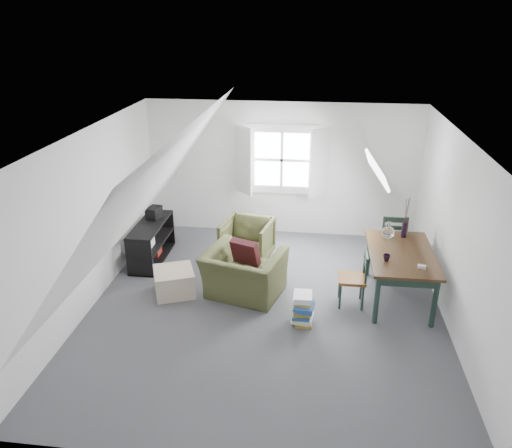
# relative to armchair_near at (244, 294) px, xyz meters

# --- Properties ---
(floor) EXTENTS (5.50, 5.50, 0.00)m
(floor) POSITION_rel_armchair_near_xyz_m (0.36, -0.33, 0.00)
(floor) COLOR #4A4A4F
(floor) RESTS_ON ground
(ceiling) EXTENTS (5.50, 5.50, 0.00)m
(ceiling) POSITION_rel_armchair_near_xyz_m (0.36, -0.33, 2.50)
(ceiling) COLOR white
(ceiling) RESTS_ON wall_back
(wall_back) EXTENTS (5.00, 0.00, 5.00)m
(wall_back) POSITION_rel_armchair_near_xyz_m (0.36, 2.42, 1.25)
(wall_back) COLOR white
(wall_back) RESTS_ON ground
(wall_front) EXTENTS (5.00, 0.00, 5.00)m
(wall_front) POSITION_rel_armchair_near_xyz_m (0.36, -3.08, 1.25)
(wall_front) COLOR white
(wall_front) RESTS_ON ground
(wall_left) EXTENTS (0.00, 5.50, 5.50)m
(wall_left) POSITION_rel_armchair_near_xyz_m (-2.14, -0.33, 1.25)
(wall_left) COLOR white
(wall_left) RESTS_ON ground
(wall_right) EXTENTS (0.00, 5.50, 5.50)m
(wall_right) POSITION_rel_armchair_near_xyz_m (2.86, -0.33, 1.25)
(wall_right) COLOR white
(wall_right) RESTS_ON ground
(slope_left) EXTENTS (3.19, 5.50, 4.48)m
(slope_left) POSITION_rel_armchair_near_xyz_m (-1.19, -0.33, 1.78)
(slope_left) COLOR white
(slope_left) RESTS_ON wall_left
(slope_right) EXTENTS (3.19, 5.50, 4.48)m
(slope_right) POSITION_rel_armchair_near_xyz_m (1.91, -0.33, 1.78)
(slope_right) COLOR white
(slope_right) RESTS_ON wall_right
(dormer_window) EXTENTS (1.71, 0.35, 1.30)m
(dormer_window) POSITION_rel_armchair_near_xyz_m (0.36, 2.34, 1.45)
(dormer_window) COLOR white
(dormer_window) RESTS_ON wall_back
(skylight) EXTENTS (0.35, 0.75, 0.47)m
(skylight) POSITION_rel_armchair_near_xyz_m (1.91, 0.97, 1.75)
(skylight) COLOR white
(skylight) RESTS_ON slope_right
(armchair_near) EXTENTS (1.31, 1.22, 0.71)m
(armchair_near) POSITION_rel_armchair_near_xyz_m (0.00, 0.00, 0.00)
(armchair_near) COLOR #3F4322
(armchair_near) RESTS_ON floor
(armchair_far) EXTENTS (0.92, 0.94, 0.73)m
(armchair_far) POSITION_rel_armchair_near_xyz_m (-0.12, 1.15, 0.00)
(armchair_far) COLOR #3F4322
(armchair_far) RESTS_ON floor
(throw_pillow) EXTENTS (0.47, 0.37, 0.43)m
(throw_pillow) POSITION_rel_armchair_near_xyz_m (-0.00, 0.15, 0.63)
(throw_pillow) COLOR #3C1017
(throw_pillow) RESTS_ON armchair_near
(ottoman) EXTENTS (0.75, 0.75, 0.38)m
(ottoman) POSITION_rel_armchair_near_xyz_m (-1.06, -0.08, 0.19)
(ottoman) COLOR #BEAC94
(ottoman) RESTS_ON floor
(dining_table) EXTENTS (0.92, 1.53, 0.77)m
(dining_table) POSITION_rel_armchair_near_xyz_m (2.27, 0.17, 0.67)
(dining_table) COLOR #362211
(dining_table) RESTS_ON floor
(demijohn) EXTENTS (0.19, 0.19, 0.27)m
(demijohn) POSITION_rel_armchair_near_xyz_m (2.12, 0.62, 0.88)
(demijohn) COLOR silver
(demijohn) RESTS_ON dining_table
(vase_twigs) EXTENTS (0.08, 0.09, 0.64)m
(vase_twigs) POSITION_rel_armchair_near_xyz_m (2.37, 0.72, 0.91)
(vase_twigs) COLOR black
(vase_twigs) RESTS_ON dining_table
(cup) EXTENTS (0.12, 0.12, 0.09)m
(cup) POSITION_rel_armchair_near_xyz_m (2.02, -0.13, 0.77)
(cup) COLOR black
(cup) RESTS_ON dining_table
(paper_box) EXTENTS (0.12, 0.09, 0.04)m
(paper_box) POSITION_rel_armchair_near_xyz_m (2.47, -0.28, 0.78)
(paper_box) COLOR white
(paper_box) RESTS_ON dining_table
(dining_chair_far) EXTENTS (0.45, 0.45, 0.95)m
(dining_chair_far) POSITION_rel_armchair_near_xyz_m (2.29, 1.22, 0.50)
(dining_chair_far) COLOR brown
(dining_chair_far) RESTS_ON floor
(dining_chair_near) EXTENTS (0.39, 0.39, 0.83)m
(dining_chair_near) POSITION_rel_armchair_near_xyz_m (1.61, -0.07, 0.43)
(dining_chair_near) COLOR brown
(dining_chair_near) RESTS_ON floor
(media_shelf) EXTENTS (0.43, 1.30, 0.66)m
(media_shelf) POSITION_rel_armchair_near_xyz_m (-1.74, 0.93, 0.30)
(media_shelf) COLOR black
(media_shelf) RESTS_ON floor
(electronics_box) EXTENTS (0.25, 0.31, 0.22)m
(electronics_box) POSITION_rel_armchair_near_xyz_m (-1.74, 1.22, 0.76)
(electronics_box) COLOR black
(electronics_box) RESTS_ON media_shelf
(magazine_stack) EXTENTS (0.33, 0.39, 0.43)m
(magazine_stack) POSITION_rel_armchair_near_xyz_m (0.91, -0.64, 0.22)
(magazine_stack) COLOR #B29933
(magazine_stack) RESTS_ON floor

